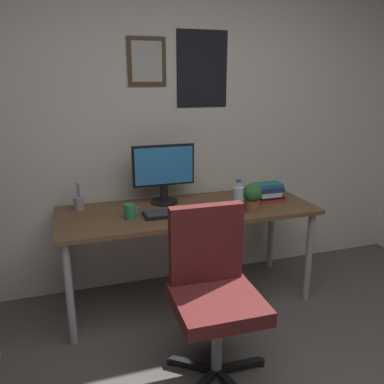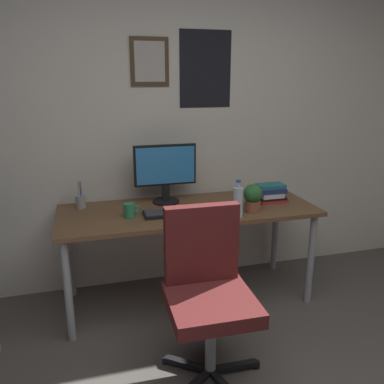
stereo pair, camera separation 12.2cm
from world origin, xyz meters
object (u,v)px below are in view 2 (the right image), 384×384
Objects in this scene: water_bottle at (238,201)px; book_stack_left at (270,193)px; computer_mouse at (218,209)px; office_chair at (207,285)px; pen_cup at (81,201)px; monitor at (165,171)px; coffee_mug_near at (130,210)px; potted_plant at (253,197)px; keyboard at (175,212)px.

water_bottle reaches higher than book_stack_left.
book_stack_left reaches higher than computer_mouse.
water_bottle is (0.37, 0.50, 0.30)m from office_chair.
office_chair reaches higher than pen_cup.
water_bottle is (0.10, -0.13, 0.09)m from computer_mouse.
monitor is at bearing 134.84° from computer_mouse.
monitor reaches higher than pen_cup.
water_bottle is 0.72m from coffee_mug_near.
water_bottle is 1.12m from pen_cup.
potted_plant is 1.22m from pen_cup.
book_stack_left is (1.38, -0.21, 0.01)m from pen_cup.
office_chair is 0.69m from keyboard.
monitor reaches higher than water_bottle.
computer_mouse is 0.55× the size of pen_cup.
office_chair is 1.03m from monitor.
monitor reaches higher than keyboard.
computer_mouse is 0.98m from pen_cup.
water_bottle is at bearing 53.62° from office_chair.
potted_plant is at bearing 48.38° from office_chair.
pen_cup reaches higher than computer_mouse.
pen_cup is at bearing 160.17° from computer_mouse.
book_stack_left is at bearing -8.51° from pen_cup.
keyboard is at bearing 92.27° from office_chair.
keyboard is at bearing -4.62° from coffee_mug_near.
book_stack_left reaches higher than coffee_mug_near.
keyboard is 0.31m from coffee_mug_near.
keyboard is 0.77m from book_stack_left.
potted_plant is (0.24, -0.06, 0.09)m from computer_mouse.
office_chair is 8.64× the size of computer_mouse.
coffee_mug_near is (-0.70, 0.18, -0.06)m from water_bottle.
office_chair is 1.09m from book_stack_left.
water_bottle is at bearing -145.11° from book_stack_left.
office_chair reaches higher than coffee_mug_near.
water_bottle is 2.23× the size of coffee_mug_near.
monitor is 1.07× the size of keyboard.
coffee_mug_near is (-0.60, 0.05, 0.03)m from computer_mouse.
keyboard is (-0.03, 0.66, 0.21)m from office_chair.
potted_plant is at bearing -18.63° from pen_cup.
computer_mouse is (0.30, -0.31, -0.22)m from monitor.
monitor is 2.30× the size of pen_cup.
office_chair is 4.87× the size of potted_plant.
office_chair is at bearing -131.62° from potted_plant.
pen_cup is at bearing 137.99° from coffee_mug_near.
pen_cup is at bearing 153.56° from keyboard.
office_chair reaches higher than book_stack_left.
monitor is at bearing 90.85° from keyboard.
potted_plant is at bearing -33.97° from monitor.
keyboard is 0.69m from pen_cup.
keyboard is 2.21× the size of potted_plant.
keyboard is 1.70× the size of water_bottle.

